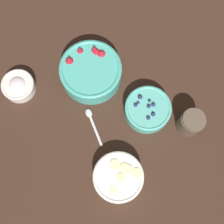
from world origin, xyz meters
TOP-DOWN VIEW (x-y plane):
  - ground_plane at (0.00, 0.00)m, footprint 4.00×4.00m
  - bowl_strawberries at (-0.10, -0.00)m, footprint 0.21×0.21m
  - bowl_blueberries at (0.12, 0.05)m, footprint 0.16×0.16m
  - bowl_bananas at (0.22, -0.17)m, footprint 0.16×0.16m
  - bowl_cream at (-0.24, -0.22)m, footprint 0.11×0.11m
  - jar_chocolate at (0.25, 0.13)m, footprint 0.08×0.08m
  - spoon at (0.02, -0.11)m, footprint 0.13×0.06m

SIDE VIEW (x-z plane):
  - ground_plane at x=0.00m, z-range 0.00..0.00m
  - spoon at x=0.02m, z-range 0.00..0.01m
  - bowl_cream at x=-0.24m, z-range 0.00..0.05m
  - bowl_blueberries at x=0.12m, z-range 0.00..0.06m
  - bowl_bananas at x=0.22m, z-range 0.00..0.06m
  - jar_chocolate at x=0.25m, z-range 0.00..0.09m
  - bowl_strawberries at x=-0.10m, z-range 0.00..0.09m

